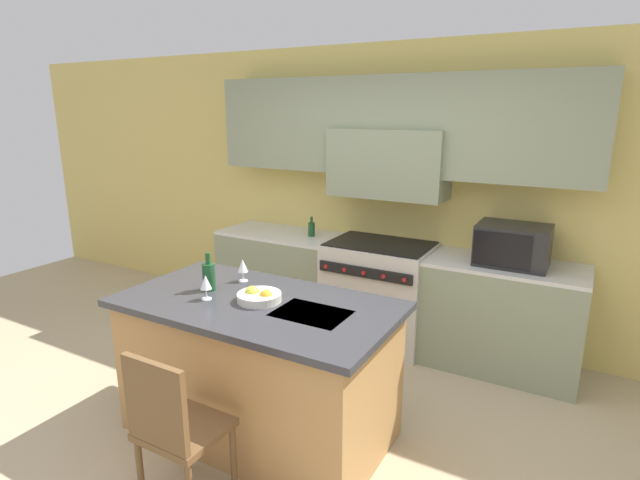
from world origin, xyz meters
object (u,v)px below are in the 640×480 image
Objects in this scene: microwave at (513,245)px; fruit_bowl at (259,296)px; wine_bottle at (209,276)px; island_chair at (174,425)px; wine_glass_near at (206,283)px; wine_glass_far at (243,266)px; range_stove at (379,292)px; oil_bottle_on_counter at (312,229)px.

fruit_bowl is at bearing -126.56° from microwave.
island_chair is at bearing -61.79° from wine_bottle.
wine_bottle is (-1.66, -1.68, -0.03)m from microwave.
wine_glass_near is 0.39m from wine_glass_far.
wine_glass_far is 0.41m from fruit_bowl.
range_stove is 1.27m from microwave.
range_stove is at bearing 76.31° from wine_glass_near.
range_stove is at bearing 85.47° from fruit_bowl.
microwave reaches higher than fruit_bowl.
wine_glass_near is at bearing -54.54° from wine_bottle.
range_stove is 3.64× the size of wine_bottle.
microwave is at bearing 53.44° from fruit_bowl.
wine_glass_far reaches higher than fruit_bowl.
fruit_bowl is 1.81m from oil_bottle_on_counter.
wine_bottle is at bearing -108.05° from range_stove.
range_stove is 5.83× the size of wine_glass_far.
wine_glass_near is (-0.32, 0.65, 0.52)m from island_chair.
microwave is 1.95× the size of fruit_bowl.
wine_bottle is 0.18m from wine_glass_near.
oil_bottle_on_counter is at bearing 179.48° from microwave.
wine_bottle reaches higher than wine_glass_near.
fruit_bowl is (-0.02, 0.79, 0.44)m from island_chair.
wine_bottle is 1.35× the size of oil_bottle_on_counter.
fruit_bowl is at bearing -70.35° from oil_bottle_on_counter.
microwave is 2.37m from wine_bottle.
wine_glass_near reaches higher than island_chair.
wine_glass_far is (-0.33, 1.04, 0.52)m from island_chair.
range_stove is 1.01× the size of island_chair.
range_stove is at bearing 87.29° from island_chair.
island_chair is 2.61m from oil_bottle_on_counter.
fruit_bowl is (0.32, -0.25, -0.08)m from wine_glass_far.
island_chair is 4.89× the size of oil_bottle_on_counter.
island_chair is (-0.12, -2.46, 0.06)m from range_stove.
wine_bottle is 0.26m from wine_glass_far.
fruit_bowl is (0.31, 0.14, -0.08)m from wine_glass_near.
range_stove is 0.90m from oil_bottle_on_counter.
microwave is 1.86m from oil_bottle_on_counter.
island_chair is at bearing -75.96° from oil_bottle_on_counter.
island_chair is 0.89m from wine_glass_near.
island_chair is 0.91m from fruit_bowl.
island_chair is at bearing -72.23° from wine_glass_far.
island_chair is 5.80× the size of wine_glass_far.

